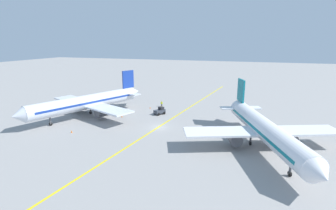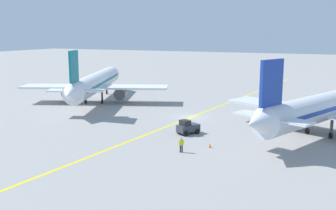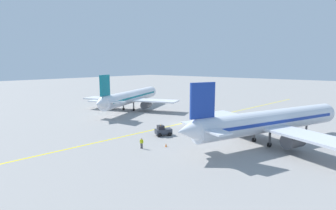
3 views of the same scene
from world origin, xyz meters
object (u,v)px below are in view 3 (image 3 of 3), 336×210
(airplane_at_gate, at_px, (131,97))
(traffic_cone_mid_apron, at_px, (217,135))
(traffic_cone_by_wingtip, at_px, (268,126))
(traffic_cone_near_nose, at_px, (166,145))
(baggage_tug_dark, at_px, (163,131))
(ground_crew_worker, at_px, (142,143))
(airplane_adjacent_stand, at_px, (269,122))

(airplane_at_gate, xyz_separation_m, traffic_cone_mid_apron, (33.54, -9.48, -3.43))
(traffic_cone_by_wingtip, bearing_deg, airplane_at_gate, -173.68)
(airplane_at_gate, relative_size, traffic_cone_near_nose, 62.04)
(baggage_tug_dark, relative_size, traffic_cone_near_nose, 6.09)
(baggage_tug_dark, xyz_separation_m, traffic_cone_mid_apron, (8.18, 5.65, -0.63))
(ground_crew_worker, bearing_deg, traffic_cone_near_nose, 53.15)
(traffic_cone_mid_apron, bearing_deg, airplane_adjacent_stand, 13.23)
(airplane_at_gate, relative_size, traffic_cone_mid_apron, 62.04)
(airplane_adjacent_stand, xyz_separation_m, traffic_cone_near_nose, (-11.86, -12.37, -3.43))
(airplane_adjacent_stand, bearing_deg, traffic_cone_near_nose, -133.81)
(airplane_adjacent_stand, bearing_deg, traffic_cone_by_wingtip, 108.60)
(ground_crew_worker, bearing_deg, baggage_tug_dark, 106.93)
(airplane_adjacent_stand, distance_m, traffic_cone_mid_apron, 9.32)
(baggage_tug_dark, height_order, traffic_cone_near_nose, baggage_tug_dark)
(airplane_adjacent_stand, relative_size, baggage_tug_dark, 10.17)
(ground_crew_worker, relative_size, traffic_cone_mid_apron, 3.05)
(airplane_at_gate, xyz_separation_m, airplane_adjacent_stand, (41.97, -7.50, 0.00))
(traffic_cone_near_nose, xyz_separation_m, traffic_cone_mid_apron, (3.44, 10.39, 0.00))
(airplane_at_gate, xyz_separation_m, traffic_cone_near_nose, (30.11, -19.87, -3.43))
(baggage_tug_dark, bearing_deg, airplane_adjacent_stand, 24.68)
(traffic_cone_near_nose, bearing_deg, airplane_adjacent_stand, 46.19)
(airplane_at_gate, relative_size, airplane_adjacent_stand, 1.00)
(ground_crew_worker, distance_m, traffic_cone_mid_apron, 14.71)
(airplane_adjacent_stand, bearing_deg, baggage_tug_dark, -155.32)
(traffic_cone_near_nose, bearing_deg, ground_crew_worker, -126.85)
(traffic_cone_near_nose, bearing_deg, airplane_at_gate, 146.58)
(baggage_tug_dark, xyz_separation_m, traffic_cone_near_nose, (4.74, -4.74, -0.63))
(ground_crew_worker, height_order, traffic_cone_near_nose, ground_crew_worker)
(traffic_cone_mid_apron, bearing_deg, baggage_tug_dark, -145.36)
(ground_crew_worker, height_order, traffic_cone_by_wingtip, ground_crew_worker)
(airplane_at_gate, relative_size, ground_crew_worker, 20.31)
(traffic_cone_mid_apron, bearing_deg, ground_crew_worker, -113.16)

